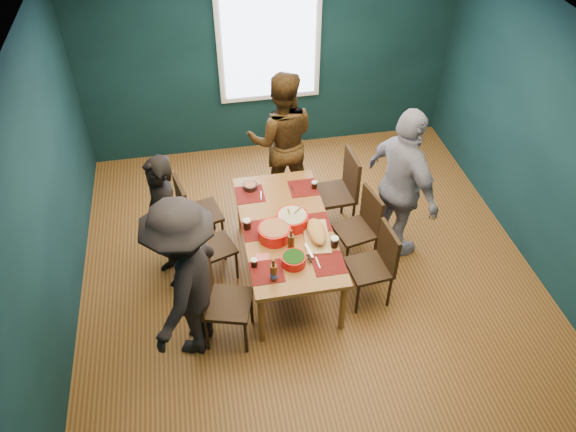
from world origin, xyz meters
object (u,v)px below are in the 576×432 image
chair_left_mid (207,244)px  chair_right_mid (363,223)px  person_near_left (186,281)px  chair_left_far (192,209)px  bowl_salad (274,232)px  dining_table (287,231)px  bowl_herbs (294,260)px  chair_left_near (217,297)px  person_right (402,187)px  person_back (282,140)px  chair_right_near (378,260)px  bowl_dumpling (292,219)px  cutting_board (317,233)px  chair_right_far (342,186)px  person_far_left (165,223)px

chair_left_mid → chair_right_mid: size_ratio=0.94×
person_near_left → chair_right_mid: bearing=138.2°
chair_left_far → bowl_salad: chair_left_far is taller
chair_left_mid → chair_right_mid: bearing=-18.8°
dining_table → bowl_herbs: 0.55m
chair_left_near → person_near_left: bearing=-156.4°
person_right → person_back: bearing=23.8°
chair_right_near → bowl_dumpling: 0.97m
person_right → cutting_board: bearing=91.0°
cutting_board → person_right: bearing=25.8°
chair_right_mid → cutting_board: 0.71m
chair_right_mid → cutting_board: size_ratio=1.44×
dining_table → person_back: size_ratio=1.05×
dining_table → bowl_salad: 0.25m
chair_left_mid → bowl_herbs: (0.81, -0.64, 0.26)m
chair_left_mid → chair_right_far: 1.72m
bowl_salad → cutting_board: size_ratio=0.54×
bowl_herbs → cutting_board: size_ratio=0.38×
chair_left_mid → bowl_herbs: 1.06m
chair_right_far → person_far_left: person_far_left is taller
chair_right_near → person_back: size_ratio=0.52×
chair_left_far → person_near_left: 1.42m
dining_table → chair_left_far: bearing=146.2°
dining_table → person_right: person_right is taller
chair_left_far → chair_right_mid: bearing=-29.8°
person_far_left → person_right: bearing=64.7°
chair_right_near → person_back: person_back is taller
chair_left_mid → bowl_dumpling: 0.95m
chair_left_far → person_back: 1.39m
person_far_left → person_near_left: size_ratio=0.89×
chair_right_mid → chair_left_near: bearing=-166.7°
bowl_salad → person_right: bearing=11.4°
chair_left_near → bowl_herbs: 0.81m
dining_table → person_back: (0.19, 1.34, 0.24)m
person_back → cutting_board: size_ratio=2.80×
person_far_left → chair_right_far: bearing=79.3°
bowl_herbs → chair_right_near: bearing=3.0°
person_far_left → chair_left_far: bearing=123.1°
chair_right_far → chair_left_near: bearing=-142.3°
person_near_left → person_back: bearing=173.8°
dining_table → person_near_left: person_near_left is taller
chair_left_mid → chair_right_near: chair_right_near is taller
chair_left_far → person_back: (1.15, 0.70, 0.33)m
dining_table → chair_right_mid: size_ratio=2.03×
bowl_herbs → chair_left_mid: bearing=141.4°
bowl_dumpling → bowl_herbs: 0.57m
bowl_salad → bowl_dumpling: bearing=36.3°
person_back → bowl_salad: 1.52m
bowl_salad → bowl_herbs: bowl_salad is taller
chair_left_mid → chair_left_near: bearing=-105.8°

